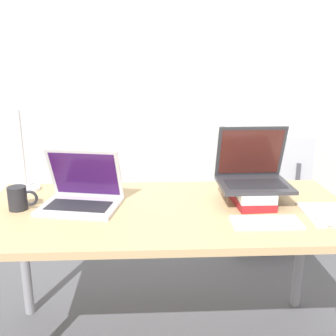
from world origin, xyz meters
TOP-DOWN VIEW (x-y plane):
  - wall_back at (0.00, 1.98)m, footprint 8.00×0.05m
  - desk at (0.00, 0.37)m, footprint 1.58×0.75m
  - laptop_left at (-0.37, 0.42)m, footprint 0.37×0.31m
  - book_stack at (0.38, 0.43)m, footprint 0.17×0.27m
  - laptop_on_books at (0.38, 0.46)m, footprint 0.31×0.26m
  - wireless_keyboard at (0.38, 0.20)m, footprint 0.27×0.12m
  - mouse at (0.60, 0.19)m, footprint 0.06×0.11m
  - notepad at (0.66, 0.27)m, footprint 0.22×0.26m
  - mug at (-0.63, 0.40)m, footprint 0.12×0.08m
  - desk_lamp at (-0.61, 0.62)m, footprint 0.23×0.20m
  - mini_fridge at (0.76, 1.57)m, footprint 0.51×0.62m

SIDE VIEW (x-z plane):
  - mini_fridge at x=0.76m, z-range 0.00..0.83m
  - desk at x=0.00m, z-range 0.28..1.00m
  - notepad at x=0.66m, z-range 0.71..0.72m
  - wireless_keyboard at x=0.38m, z-range 0.71..0.73m
  - mouse at x=0.60m, z-range 0.71..0.74m
  - book_stack at x=0.38m, z-range 0.71..0.79m
  - laptop_left at x=-0.37m, z-range 0.64..0.89m
  - mug at x=-0.63m, z-range 0.71..0.81m
  - laptop_on_books at x=0.38m, z-range 0.71..0.97m
  - desk_lamp at x=-0.61m, z-range 0.85..1.40m
  - wall_back at x=0.00m, z-range 0.00..2.70m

